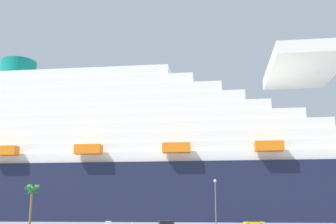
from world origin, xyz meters
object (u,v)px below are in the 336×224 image
object	(u,v)px
street_lamp	(215,197)
parked_car_yellow_taxi	(254,223)
cruise_ship	(96,162)
palm_tree	(32,193)

from	to	relation	value
street_lamp	parked_car_yellow_taxi	xyz separation A→B (m)	(8.29, 11.30, -5.15)
cruise_ship	street_lamp	world-z (taller)	cruise_ship
palm_tree	parked_car_yellow_taxi	xyz separation A→B (m)	(46.52, 8.66, -6.20)
cruise_ship	palm_tree	xyz separation A→B (m)	(1.15, -52.66, -12.13)
street_lamp	palm_tree	bearing A→B (deg)	176.04
cruise_ship	palm_tree	bearing A→B (deg)	-88.74
palm_tree	cruise_ship	bearing A→B (deg)	91.26
street_lamp	parked_car_yellow_taxi	bearing A→B (deg)	53.75
street_lamp	parked_car_yellow_taxi	world-z (taller)	street_lamp
street_lamp	parked_car_yellow_taxi	distance (m)	14.93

